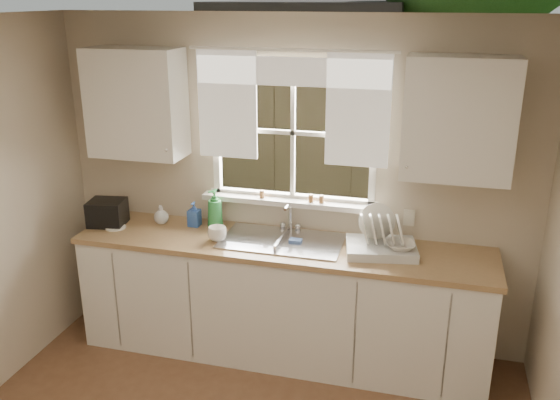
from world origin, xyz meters
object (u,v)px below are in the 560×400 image
(cup, at_px, (217,234))
(dish_rack, at_px, (381,242))
(soap_bottle_a, at_px, (215,209))
(black_appliance, at_px, (107,213))

(cup, bearing_deg, dish_rack, 19.91)
(dish_rack, height_order, soap_bottle_a, same)
(black_appliance, bearing_deg, dish_rack, -8.86)
(soap_bottle_a, relative_size, cup, 2.27)
(dish_rack, height_order, cup, dish_rack)
(soap_bottle_a, distance_m, cup, 0.27)
(dish_rack, distance_m, black_appliance, 2.11)
(cup, distance_m, black_appliance, 0.95)
(cup, xyz_separation_m, black_appliance, (-0.94, 0.09, 0.04))
(soap_bottle_a, height_order, cup, soap_bottle_a)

